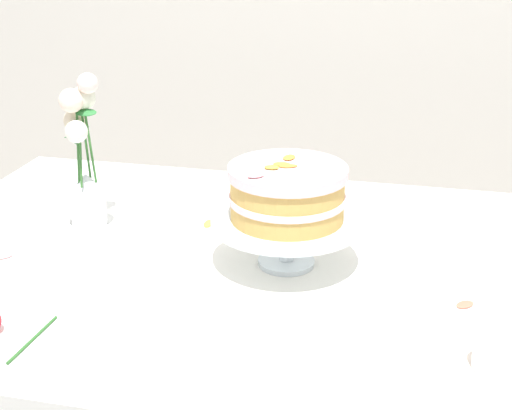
{
  "coord_description": "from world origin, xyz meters",
  "views": [
    {
      "loc": [
        0.33,
        -1.26,
        1.39
      ],
      "look_at": [
        0.04,
        -0.0,
        0.86
      ],
      "focal_mm": 51.43,
      "sensor_mm": 36.0,
      "label": 1
    }
  ],
  "objects_px": {
    "cake_stand": "(287,226)",
    "layer_cake": "(287,192)",
    "dining_table": "(233,306)",
    "teacup": "(497,357)",
    "flower_vase": "(84,162)"
  },
  "relations": [
    {
      "from": "dining_table",
      "to": "layer_cake",
      "type": "height_order",
      "value": "layer_cake"
    },
    {
      "from": "dining_table",
      "to": "flower_vase",
      "type": "relative_size",
      "value": 4.18
    },
    {
      "from": "flower_vase",
      "to": "cake_stand",
      "type": "bearing_deg",
      "value": -12.53
    },
    {
      "from": "layer_cake",
      "to": "cake_stand",
      "type": "bearing_deg",
      "value": 20.74
    },
    {
      "from": "cake_stand",
      "to": "dining_table",
      "type": "bearing_deg",
      "value": -167.59
    },
    {
      "from": "dining_table",
      "to": "cake_stand",
      "type": "relative_size",
      "value": 4.83
    },
    {
      "from": "cake_stand",
      "to": "layer_cake",
      "type": "xyz_separation_m",
      "value": [
        -0.0,
        -0.0,
        0.07
      ]
    },
    {
      "from": "cake_stand",
      "to": "layer_cake",
      "type": "height_order",
      "value": "layer_cake"
    },
    {
      "from": "layer_cake",
      "to": "dining_table",
      "type": "bearing_deg",
      "value": -167.59
    },
    {
      "from": "dining_table",
      "to": "teacup",
      "type": "height_order",
      "value": "teacup"
    },
    {
      "from": "dining_table",
      "to": "layer_cake",
      "type": "xyz_separation_m",
      "value": [
        0.1,
        0.02,
        0.24
      ]
    },
    {
      "from": "teacup",
      "to": "flower_vase",
      "type": "bearing_deg",
      "value": 155.4
    },
    {
      "from": "dining_table",
      "to": "teacup",
      "type": "relative_size",
      "value": 12.03
    },
    {
      "from": "layer_cake",
      "to": "flower_vase",
      "type": "bearing_deg",
      "value": 167.46
    },
    {
      "from": "dining_table",
      "to": "teacup",
      "type": "distance_m",
      "value": 0.55
    }
  ]
}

